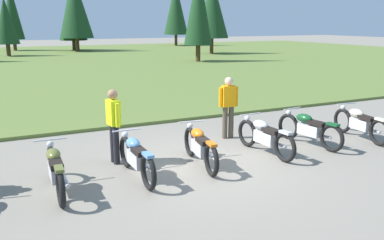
{
  "coord_description": "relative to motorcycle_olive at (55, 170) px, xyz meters",
  "views": [
    {
      "loc": [
        -4.08,
        -7.71,
        3.1
      ],
      "look_at": [
        0.0,
        0.6,
        0.9
      ],
      "focal_mm": 38.85,
      "sensor_mm": 36.0,
      "label": 1
    }
  ],
  "objects": [
    {
      "name": "motorcycle_cream",
      "position": [
        7.94,
        0.16,
        0.0
      ],
      "size": [
        0.62,
        2.1,
        0.88
      ],
      "color": "black",
      "rests_on": "ground"
    },
    {
      "name": "motorcycle_orange",
      "position": [
        3.08,
        0.15,
        0.0
      ],
      "size": [
        0.62,
        2.09,
        0.88
      ],
      "color": "black",
      "rests_on": "ground"
    },
    {
      "name": "rider_checking_bike",
      "position": [
        4.77,
        1.78,
        0.51
      ],
      "size": [
        0.55,
        0.27,
        1.67
      ],
      "color": "#4C4233",
      "rests_on": "ground"
    },
    {
      "name": "motorcycle_silver",
      "position": [
        4.85,
        0.21,
        0.0
      ],
      "size": [
        0.62,
        2.1,
        0.88
      ],
      "color": "black",
      "rests_on": "ground"
    },
    {
      "name": "grass_moorland",
      "position": [
        3.16,
        26.09,
        -0.39
      ],
      "size": [
        80.0,
        44.0,
        0.1
      ],
      "primitive_type": "cube",
      "color": "#5B7033",
      "rests_on": "ground"
    },
    {
      "name": "motorcycle_sky_blue",
      "position": [
        1.58,
        0.05,
        0.0
      ],
      "size": [
        0.62,
        2.1,
        0.88
      ],
      "color": "black",
      "rests_on": "ground"
    },
    {
      "name": "motorcycle_british_green",
      "position": [
        6.29,
        0.3,
        0.0
      ],
      "size": [
        0.65,
        2.09,
        0.88
      ],
      "color": "black",
      "rests_on": "ground"
    },
    {
      "name": "rider_with_back_turned",
      "position": [
        1.44,
        1.13,
        0.51
      ],
      "size": [
        0.25,
        0.55,
        1.67
      ],
      "color": "black",
      "rests_on": "ground"
    },
    {
      "name": "motorcycle_olive",
      "position": [
        0.0,
        0.0,
        0.0
      ],
      "size": [
        0.62,
        2.1,
        0.88
      ],
      "color": "black",
      "rests_on": "ground"
    },
    {
      "name": "ground_plane",
      "position": [
        3.16,
        0.11,
        -0.44
      ],
      "size": [
        140.0,
        140.0,
        0.0
      ],
      "primitive_type": "plane",
      "color": "gray"
    }
  ]
}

